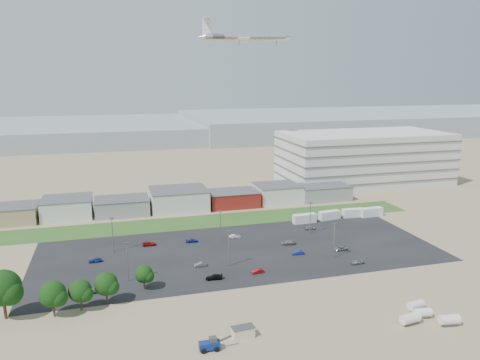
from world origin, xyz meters
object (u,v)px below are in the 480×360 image
object	(u,v)px
parked_car_10	(98,290)
telehandler	(209,344)
storage_tank_nw	(422,313)
airliner	(245,37)
parked_car_3	(214,277)
parked_car_12	(288,243)
box_trailer_a	(304,219)
parked_car_1	(298,253)
parked_car_4	(200,265)
parked_car_2	(357,262)
parked_car_13	(258,271)
parked_car_9	(149,244)
portable_shed	(243,332)
parked_car_0	(340,249)
parked_car_11	(235,236)
parked_car_6	(192,240)
parked_car_5	(95,260)
parked_car_8	(310,228)
tree_far_left	(3,292)

from	to	relation	value
parked_car_10	telehandler	bearing A→B (deg)	-152.25
storage_tank_nw	airliner	size ratio (longest dim) A/B	0.09
parked_car_3	parked_car_12	bearing A→B (deg)	129.38
box_trailer_a	parked_car_1	bearing A→B (deg)	-119.81
telehandler	airliner	distance (m)	163.57
parked_car_1	parked_car_4	xyz separation A→B (m)	(-29.59, -1.05, -0.02)
parked_car_1	parked_car_10	size ratio (longest dim) A/B	0.88
parked_car_2	parked_car_10	distance (m)	70.22
parked_car_3	parked_car_13	bearing A→B (deg)	98.29
parked_car_9	parked_car_1	bearing A→B (deg)	-112.81
parked_car_4	box_trailer_a	bearing A→B (deg)	121.31
parked_car_1	portable_shed	bearing A→B (deg)	-29.61
parked_car_0	parked_car_1	size ratio (longest dim) A/B	1.21
telehandler	parked_car_11	xyz separation A→B (m)	(21.52, 61.12, -0.76)
parked_car_4	parked_car_12	world-z (taller)	parked_car_12
parked_car_9	parked_car_12	size ratio (longest dim) A/B	0.94
parked_car_6	parked_car_4	bearing A→B (deg)	179.36
parked_car_5	parked_car_10	size ratio (longest dim) A/B	0.88
telehandler	parked_car_0	world-z (taller)	telehandler
portable_shed	parked_car_3	distance (m)	28.76
parked_car_10	parked_car_8	bearing A→B (deg)	-72.38
airliner	parked_car_6	world-z (taller)	airliner
parked_car_2	parked_car_4	size ratio (longest dim) A/B	1.07
tree_far_left	airliner	xyz separation A→B (m)	(88.48, 116.53, 63.67)
parked_car_11	airliner	bearing A→B (deg)	-21.66
parked_car_5	parked_car_13	distance (m)	46.60
parked_car_5	parked_car_10	distance (m)	20.01
box_trailer_a	parked_car_3	distance (m)	57.13
airliner	parked_car_2	distance (m)	129.95
airliner	parked_car_10	bearing A→B (deg)	-108.00
parked_car_3	parked_car_8	size ratio (longest dim) A/B	1.15
parked_car_3	parked_car_6	distance (m)	29.44
telehandler	parked_car_9	distance (m)	61.74
portable_shed	parked_car_9	bearing A→B (deg)	98.46
portable_shed	parked_car_4	distance (m)	38.11
parked_car_6	parked_car_11	distance (m)	14.35
box_trailer_a	parked_car_1	xyz separation A→B (m)	(-14.31, -28.24, -1.01)
airliner	parked_car_5	distance (m)	132.71
parked_car_1	tree_far_left	bearing A→B (deg)	-70.57
portable_shed	parked_car_3	world-z (taller)	portable_shed
storage_tank_nw	parked_car_1	distance (m)	43.70
parked_car_4	parked_car_11	size ratio (longest dim) A/B	0.97
storage_tank_nw	parked_car_12	xyz separation A→B (m)	(-11.58, 50.85, -0.53)
parked_car_0	storage_tank_nw	bearing A→B (deg)	-6.71
parked_car_3	parked_car_11	world-z (taller)	parked_car_3
parked_car_2	parked_car_9	bearing A→B (deg)	-120.29
portable_shed	box_trailer_a	world-z (taller)	box_trailer_a
parked_car_0	parked_car_2	size ratio (longest dim) A/B	1.17
parked_car_4	parked_car_9	bearing A→B (deg)	-151.51
telehandler	parked_car_5	size ratio (longest dim) A/B	1.76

